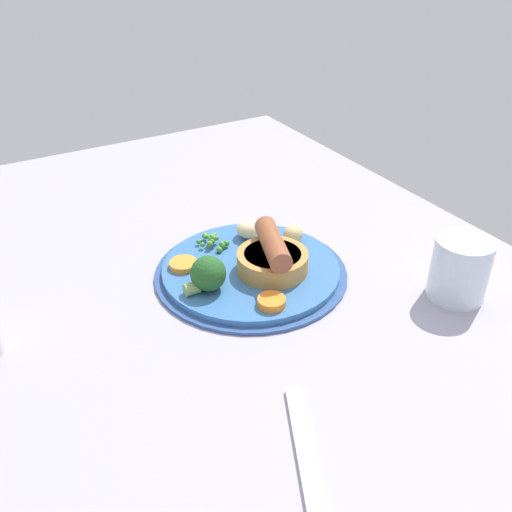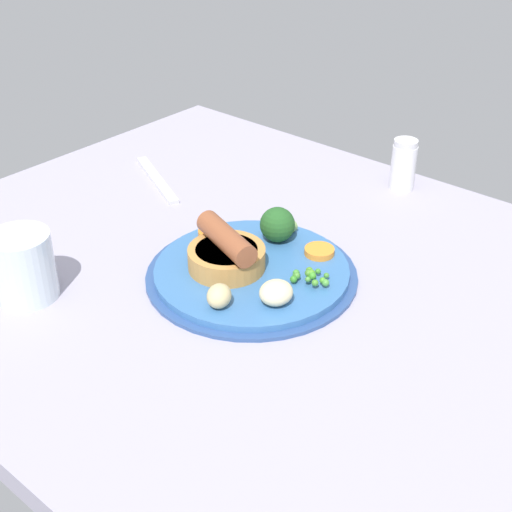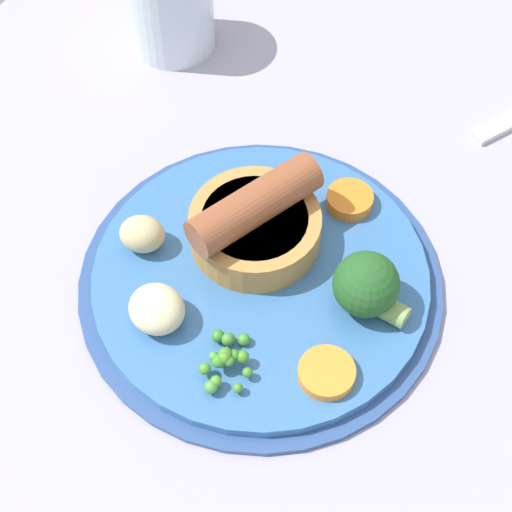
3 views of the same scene
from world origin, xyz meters
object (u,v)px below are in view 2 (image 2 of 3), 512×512
at_px(potato_chunk_2, 219,296).
at_px(dinner_plate, 252,273).
at_px(fork, 157,179).
at_px(potato_chunk_1, 276,293).
at_px(sausage_pudding, 227,253).
at_px(drinking_glass, 23,266).
at_px(carrot_slice_0, 211,234).
at_px(pea_pile, 309,276).
at_px(salt_shaker, 403,165).
at_px(carrot_slice_5, 318,251).
at_px(broccoli_floret_near, 278,225).

bearing_deg(potato_chunk_2, dinner_plate, -73.59).
distance_m(potato_chunk_2, fork, 0.39).
bearing_deg(potato_chunk_1, sausage_pudding, -11.26).
bearing_deg(potato_chunk_2, drinking_glass, 30.71).
distance_m(dinner_plate, drinking_glass, 0.28).
xyz_separation_m(carrot_slice_0, fork, (0.21, -0.09, -0.02)).
bearing_deg(pea_pile, dinner_plate, 14.90).
bearing_deg(pea_pile, potato_chunk_2, 65.14).
bearing_deg(potato_chunk_1, drinking_glass, 34.02).
xyz_separation_m(potato_chunk_2, salt_shaker, (0.01, -0.44, 0.01)).
distance_m(potato_chunk_2, carrot_slice_5, 0.17).
distance_m(pea_pile, potato_chunk_1, 0.06).
relative_size(dinner_plate, potato_chunk_1, 6.58).
height_order(potato_chunk_1, carrot_slice_5, potato_chunk_1).
bearing_deg(broccoli_floret_near, salt_shaker, 174.28).
bearing_deg(salt_shaker, potato_chunk_2, 91.80).
xyz_separation_m(pea_pile, drinking_glass, (0.26, 0.23, 0.02)).
height_order(broccoli_floret_near, potato_chunk_1, broccoli_floret_near).
bearing_deg(sausage_pudding, carrot_slice_5, 75.81).
height_order(dinner_plate, carrot_slice_5, carrot_slice_5).
bearing_deg(fork, dinner_plate, -175.15).
height_order(dinner_plate, potato_chunk_1, potato_chunk_1).
xyz_separation_m(potato_chunk_1, fork, (0.38, -0.15, -0.03)).
bearing_deg(salt_shaker, carrot_slice_0, 72.21).
bearing_deg(fork, drinking_glass, 135.76).
distance_m(pea_pile, broccoli_floret_near, 0.11).
relative_size(potato_chunk_1, salt_shaker, 0.51).
bearing_deg(salt_shaker, drinking_glass, 70.93).
bearing_deg(potato_chunk_1, fork, -22.23).
relative_size(carrot_slice_5, fork, 0.22).
distance_m(dinner_plate, sausage_pudding, 0.04).
relative_size(carrot_slice_0, fork, 0.20).
bearing_deg(broccoli_floret_near, fork, -96.57).
relative_size(carrot_slice_0, drinking_glass, 0.42).
distance_m(dinner_plate, carrot_slice_5, 0.09).
bearing_deg(broccoli_floret_near, dinner_plate, 15.01).
relative_size(carrot_slice_0, carrot_slice_5, 0.92).
bearing_deg(pea_pile, salt_shaker, -79.02).
xyz_separation_m(dinner_plate, carrot_slice_0, (0.09, -0.02, 0.01)).
xyz_separation_m(broccoli_floret_near, carrot_slice_0, (0.07, 0.05, -0.02)).
xyz_separation_m(broccoli_floret_near, drinking_glass, (0.16, 0.29, 0.01)).
distance_m(sausage_pudding, carrot_slice_0, 0.08).
bearing_deg(salt_shaker, sausage_pudding, 84.39).
distance_m(sausage_pudding, drinking_glass, 0.25).
bearing_deg(sausage_pudding, drinking_glass, -110.44).
distance_m(potato_chunk_2, carrot_slice_0, 0.16).
bearing_deg(carrot_slice_0, pea_pile, 179.11).
bearing_deg(carrot_slice_0, potato_chunk_1, 159.23).
xyz_separation_m(sausage_pudding, pea_pile, (-0.10, -0.04, -0.01)).
distance_m(broccoli_floret_near, potato_chunk_1, 0.15).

